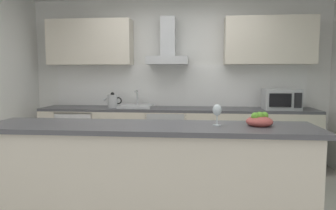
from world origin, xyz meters
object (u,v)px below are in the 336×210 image
(sink, at_px, (136,106))
(fruit_bowl, at_px, (259,121))
(microwave, at_px, (281,99))
(kettle, at_px, (113,101))
(oven, at_px, (167,137))
(wine_glass, at_px, (217,111))
(refrigerator, at_px, (80,137))
(range_hood, at_px, (168,50))

(sink, relative_size, fruit_bowl, 2.27)
(microwave, distance_m, kettle, 2.50)
(microwave, xyz_separation_m, sink, (-2.15, 0.04, -0.12))
(oven, distance_m, wine_glass, 2.26)
(refrigerator, height_order, kettle, kettle)
(fruit_bowl, bearing_deg, oven, 115.28)
(microwave, relative_size, wine_glass, 2.81)
(sink, xyz_separation_m, wine_glass, (1.11, -2.09, 0.18))
(microwave, height_order, fruit_bowl, microwave)
(oven, xyz_separation_m, refrigerator, (-1.38, -0.00, -0.03))
(microwave, relative_size, kettle, 1.73)
(refrigerator, relative_size, wine_glass, 4.78)
(refrigerator, relative_size, sink, 1.70)
(sink, distance_m, fruit_bowl, 2.53)
(range_hood, distance_m, fruit_bowl, 2.51)
(range_hood, bearing_deg, oven, -90.00)
(oven, height_order, wine_glass, wine_glass)
(range_hood, xyz_separation_m, fruit_bowl, (0.97, -2.19, -0.76))
(refrigerator, bearing_deg, fruit_bowl, -41.21)
(oven, relative_size, wine_glass, 4.50)
(oven, relative_size, range_hood, 1.11)
(microwave, bearing_deg, range_hood, 174.61)
(kettle, relative_size, wine_glass, 1.62)
(refrigerator, height_order, wine_glass, wine_glass)
(refrigerator, height_order, microwave, microwave)
(range_hood, relative_size, wine_glass, 4.05)
(kettle, bearing_deg, microwave, 0.13)
(kettle, bearing_deg, wine_glass, -54.49)
(oven, distance_m, microwave, 1.77)
(refrigerator, distance_m, microwave, 3.11)
(refrigerator, bearing_deg, microwave, -0.47)
(sink, xyz_separation_m, range_hood, (0.49, 0.12, 0.86))
(refrigerator, distance_m, fruit_bowl, 3.18)
(kettle, height_order, wine_glass, wine_glass)
(microwave, distance_m, fruit_bowl, 2.15)
(range_hood, bearing_deg, wine_glass, -74.24)
(microwave, xyz_separation_m, wine_glass, (-1.05, -2.05, 0.06))
(oven, xyz_separation_m, fruit_bowl, (0.97, -2.06, 0.57))
(sink, bearing_deg, microwave, -1.03)
(fruit_bowl, bearing_deg, range_hood, 113.96)
(range_hood, bearing_deg, kettle, -168.94)
(microwave, relative_size, sink, 1.00)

